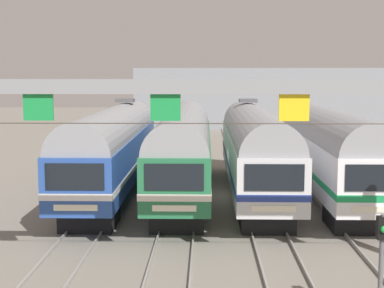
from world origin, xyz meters
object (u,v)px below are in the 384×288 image
Objects in this scene: catenary_gantry at (229,126)px; commuter_train_blue at (113,147)px; yard_signal_mast at (382,250)px; commuter_train_white at (326,147)px; commuter_train_silver at (254,147)px; commuter_train_green at (183,147)px.

commuter_train_blue is at bearing 113.03° from catenary_gantry.
yard_signal_mast is at bearing -59.44° from commuter_train_blue.
yard_signal_mast is at bearing -35.16° from catenary_gantry.
commuter_train_white reaches higher than yard_signal_mast.
commuter_train_green is at bearing -179.93° from commuter_train_silver.
catenary_gantry reaches higher than commuter_train_silver.
commuter_train_green and commuter_train_white have the same top height.
commuter_train_silver is at bearing 0.07° from commuter_train_green.
commuter_train_green is 13.84m from catenary_gantry.
catenary_gantry is (-1.91, -13.50, 2.39)m from commuter_train_silver.
commuter_train_green is 17.18m from yard_signal_mast.
catenary_gantry is (5.74, -13.50, 2.39)m from commuter_train_blue.
commuter_train_green is at bearing 98.07° from catenary_gantry.
commuter_train_white is at bearing -0.02° from commuter_train_blue.
commuter_train_silver reaches higher than commuter_train_green.
catenary_gantry is (-5.74, -13.49, 2.40)m from commuter_train_white.
commuter_train_silver reaches higher than commuter_train_white.
commuter_train_green is (3.83, -0.00, -0.00)m from commuter_train_blue.
commuter_train_blue reaches higher than yard_signal_mast.
catenary_gantry is at bearing 144.84° from yard_signal_mast.
catenary_gantry reaches higher than commuter_train_white.
yard_signal_mast is (5.74, -16.19, -0.55)m from commuter_train_green.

